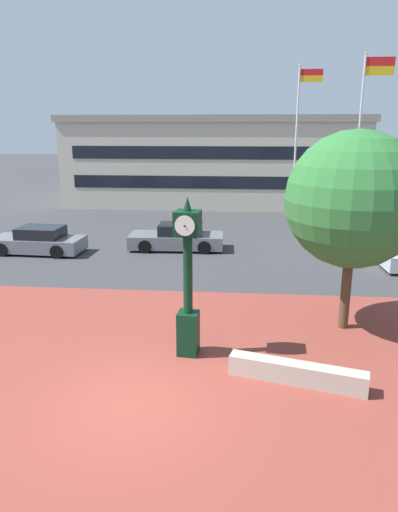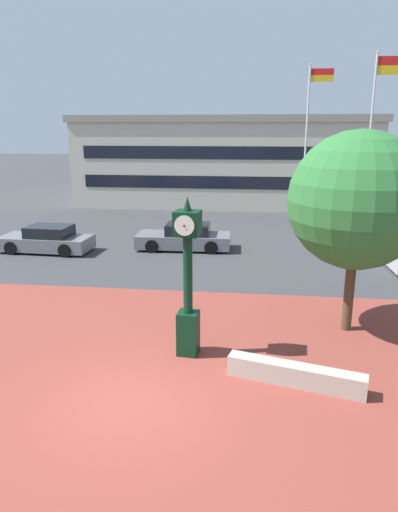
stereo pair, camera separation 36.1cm
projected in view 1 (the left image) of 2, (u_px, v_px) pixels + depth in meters
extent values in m
plane|color=#38383A|center=(133.00, 403.00, 10.07)|extent=(200.00, 200.00, 0.00)
cube|color=brown|center=(147.00, 366.00, 11.63)|extent=(44.00, 11.25, 0.01)
cube|color=#ADA393|center=(297.00, 373.00, 10.83)|extent=(3.19, 1.23, 0.50)
cube|color=black|center=(188.00, 333.00, 12.16)|extent=(0.58, 0.58, 1.18)
cylinder|color=black|center=(188.00, 275.00, 11.73)|extent=(0.24, 0.24, 2.05)
cube|color=black|center=(188.00, 223.00, 11.38)|extent=(0.67, 0.67, 0.61)
cylinder|color=silver|center=(190.00, 221.00, 11.68)|extent=(0.49, 0.08, 0.49)
sphere|color=black|center=(190.00, 221.00, 11.70)|extent=(0.05, 0.05, 0.05)
cylinder|color=silver|center=(185.00, 226.00, 11.07)|extent=(0.49, 0.08, 0.49)
sphere|color=black|center=(185.00, 226.00, 11.05)|extent=(0.05, 0.05, 0.05)
cone|color=black|center=(187.00, 204.00, 11.25)|extent=(0.22, 0.22, 0.35)
cylinder|color=#4C3823|center=(346.00, 289.00, 13.63)|extent=(0.29, 0.29, 2.41)
sphere|color=#2D7033|center=(354.00, 200.00, 12.93)|extent=(3.86, 3.86, 3.86)
sphere|color=#2D7033|center=(382.00, 210.00, 13.50)|extent=(2.51, 2.51, 2.51)
cylinder|color=black|center=(396.00, 257.00, 20.32)|extent=(0.65, 0.24, 0.64)
cube|color=slate|center=(176.00, 240.00, 22.90)|extent=(4.65, 1.98, 0.64)
cube|color=black|center=(181.00, 229.00, 22.74)|extent=(2.16, 1.64, 0.56)
cylinder|color=black|center=(145.00, 247.00, 22.18)|extent=(0.65, 0.24, 0.64)
cylinder|color=black|center=(151.00, 238.00, 23.83)|extent=(0.65, 0.24, 0.64)
cylinder|color=black|center=(204.00, 247.00, 22.03)|extent=(0.65, 0.24, 0.64)
cylinder|color=black|center=(206.00, 239.00, 23.68)|extent=(0.65, 0.24, 0.64)
cube|color=slate|center=(38.00, 244.00, 22.21)|extent=(4.47, 2.00, 0.64)
cube|color=black|center=(41.00, 233.00, 22.03)|extent=(2.09, 1.63, 0.56)
cylinder|color=black|center=(2.00, 250.00, 21.63)|extent=(0.65, 0.25, 0.64)
cylinder|color=black|center=(20.00, 241.00, 23.21)|extent=(0.65, 0.25, 0.64)
cylinder|color=black|center=(57.00, 252.00, 21.27)|extent=(0.65, 0.25, 0.64)
cylinder|color=black|center=(72.00, 243.00, 22.85)|extent=(0.65, 0.25, 0.64)
cylinder|color=silver|center=(295.00, 148.00, 28.18)|extent=(0.12, 0.12, 9.30)
sphere|color=gold|center=(300.00, 65.00, 26.93)|extent=(0.14, 0.14, 0.14)
cube|color=red|center=(312.00, 72.00, 26.97)|extent=(1.30, 0.02, 0.36)
cube|color=gold|center=(312.00, 79.00, 27.07)|extent=(1.30, 0.02, 0.36)
cylinder|color=silver|center=(358.00, 143.00, 27.79)|extent=(0.12, 0.12, 9.91)
sphere|color=gold|center=(366.00, 53.00, 26.46)|extent=(0.14, 0.14, 0.14)
cube|color=red|center=(381.00, 61.00, 26.51)|extent=(1.63, 0.02, 0.50)
cube|color=gold|center=(380.00, 71.00, 26.64)|extent=(1.63, 0.02, 0.50)
cube|color=beige|center=(216.00, 161.00, 40.03)|extent=(22.28, 15.06, 6.23)
cube|color=gray|center=(217.00, 120.00, 39.13)|extent=(22.72, 15.36, 0.50)
cube|color=black|center=(211.00, 182.00, 33.05)|extent=(20.05, 0.04, 0.90)
cube|color=black|center=(211.00, 153.00, 32.50)|extent=(20.05, 0.04, 0.90)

